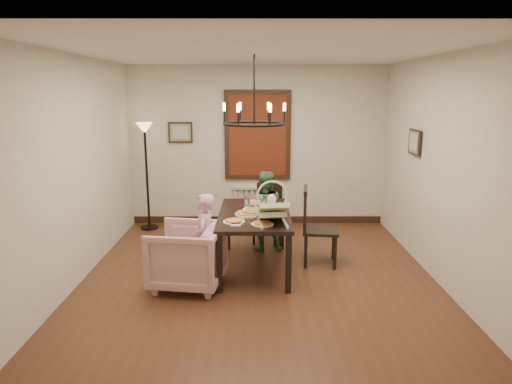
{
  "coord_description": "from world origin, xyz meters",
  "views": [
    {
      "loc": [
        -0.05,
        -5.53,
        2.35
      ],
      "look_at": [
        -0.03,
        0.35,
        1.05
      ],
      "focal_mm": 32.0,
      "sensor_mm": 36.0,
      "label": 1
    }
  ],
  "objects_px": {
    "dining_table": "(254,219)",
    "chair_far": "(267,214)",
    "floor_lamp": "(147,178)",
    "elderly_woman": "(204,248)",
    "baby_bouncer": "(272,209)",
    "seated_man": "(264,218)",
    "drinking_glass": "(266,208)",
    "chair_right": "(321,226)",
    "armchair": "(187,256)"
  },
  "relations": [
    {
      "from": "chair_far",
      "to": "floor_lamp",
      "type": "relative_size",
      "value": 0.52
    },
    {
      "from": "elderly_woman",
      "to": "drinking_glass",
      "type": "distance_m",
      "value": 0.99
    },
    {
      "from": "chair_right",
      "to": "armchair",
      "type": "distance_m",
      "value": 1.89
    },
    {
      "from": "chair_far",
      "to": "elderly_woman",
      "type": "bearing_deg",
      "value": -102.09
    },
    {
      "from": "chair_far",
      "to": "chair_right",
      "type": "relative_size",
      "value": 0.86
    },
    {
      "from": "dining_table",
      "to": "chair_right",
      "type": "xyz_separation_m",
      "value": [
        0.91,
        0.17,
        -0.15
      ]
    },
    {
      "from": "dining_table",
      "to": "floor_lamp",
      "type": "distance_m",
      "value": 2.62
    },
    {
      "from": "dining_table",
      "to": "armchair",
      "type": "height_order",
      "value": "dining_table"
    },
    {
      "from": "chair_far",
      "to": "seated_man",
      "type": "distance_m",
      "value": 0.34
    },
    {
      "from": "chair_right",
      "to": "chair_far",
      "type": "bearing_deg",
      "value": 44.49
    },
    {
      "from": "dining_table",
      "to": "elderly_woman",
      "type": "distance_m",
      "value": 0.84
    },
    {
      "from": "baby_bouncer",
      "to": "drinking_glass",
      "type": "height_order",
      "value": "baby_bouncer"
    },
    {
      "from": "seated_man",
      "to": "floor_lamp",
      "type": "relative_size",
      "value": 0.56
    },
    {
      "from": "armchair",
      "to": "floor_lamp",
      "type": "bearing_deg",
      "value": -148.81
    },
    {
      "from": "dining_table",
      "to": "floor_lamp",
      "type": "xyz_separation_m",
      "value": [
        -1.84,
        1.85,
        0.21
      ]
    },
    {
      "from": "baby_bouncer",
      "to": "floor_lamp",
      "type": "distance_m",
      "value": 3.13
    },
    {
      "from": "baby_bouncer",
      "to": "armchair",
      "type": "bearing_deg",
      "value": 177.58
    },
    {
      "from": "floor_lamp",
      "to": "seated_man",
      "type": "bearing_deg",
      "value": -28.77
    },
    {
      "from": "drinking_glass",
      "to": "chair_right",
      "type": "bearing_deg",
      "value": 15.2
    },
    {
      "from": "drinking_glass",
      "to": "floor_lamp",
      "type": "xyz_separation_m",
      "value": [
        -2.0,
        1.88,
        0.05
      ]
    },
    {
      "from": "baby_bouncer",
      "to": "chair_far",
      "type": "bearing_deg",
      "value": 84.72
    },
    {
      "from": "chair_far",
      "to": "armchair",
      "type": "distance_m",
      "value": 1.95
    },
    {
      "from": "dining_table",
      "to": "chair_far",
      "type": "xyz_separation_m",
      "value": [
        0.2,
        1.09,
        -0.23
      ]
    },
    {
      "from": "elderly_woman",
      "to": "floor_lamp",
      "type": "distance_m",
      "value": 2.71
    },
    {
      "from": "seated_man",
      "to": "drinking_glass",
      "type": "height_order",
      "value": "seated_man"
    },
    {
      "from": "seated_man",
      "to": "baby_bouncer",
      "type": "relative_size",
      "value": 1.81
    },
    {
      "from": "drinking_glass",
      "to": "floor_lamp",
      "type": "relative_size",
      "value": 0.08
    },
    {
      "from": "seated_man",
      "to": "drinking_glass",
      "type": "distance_m",
      "value": 0.86
    },
    {
      "from": "drinking_glass",
      "to": "floor_lamp",
      "type": "height_order",
      "value": "floor_lamp"
    },
    {
      "from": "dining_table",
      "to": "baby_bouncer",
      "type": "relative_size",
      "value": 3.01
    },
    {
      "from": "chair_far",
      "to": "floor_lamp",
      "type": "height_order",
      "value": "floor_lamp"
    },
    {
      "from": "baby_bouncer",
      "to": "floor_lamp",
      "type": "xyz_separation_m",
      "value": [
        -2.06,
        2.35,
        -0.06
      ]
    },
    {
      "from": "armchair",
      "to": "elderly_woman",
      "type": "distance_m",
      "value": 0.23
    },
    {
      "from": "elderly_woman",
      "to": "baby_bouncer",
      "type": "bearing_deg",
      "value": 95.54
    },
    {
      "from": "seated_man",
      "to": "elderly_woman",
      "type": "bearing_deg",
      "value": 55.71
    },
    {
      "from": "chair_right",
      "to": "drinking_glass",
      "type": "relative_size",
      "value": 7.4
    },
    {
      "from": "dining_table",
      "to": "seated_man",
      "type": "bearing_deg",
      "value": 79.23
    },
    {
      "from": "dining_table",
      "to": "chair_far",
      "type": "relative_size",
      "value": 1.78
    },
    {
      "from": "chair_right",
      "to": "baby_bouncer",
      "type": "xyz_separation_m",
      "value": [
        -0.69,
        -0.67,
        0.41
      ]
    },
    {
      "from": "elderly_woman",
      "to": "baby_bouncer",
      "type": "relative_size",
      "value": 1.73
    },
    {
      "from": "chair_far",
      "to": "chair_right",
      "type": "distance_m",
      "value": 1.17
    },
    {
      "from": "elderly_woman",
      "to": "armchair",
      "type": "bearing_deg",
      "value": -76.51
    },
    {
      "from": "elderly_woman",
      "to": "seated_man",
      "type": "bearing_deg",
      "value": 152.94
    },
    {
      "from": "armchair",
      "to": "drinking_glass",
      "type": "xyz_separation_m",
      "value": [
        0.98,
        0.53,
        0.46
      ]
    },
    {
      "from": "dining_table",
      "to": "armchair",
      "type": "bearing_deg",
      "value": -145.21
    },
    {
      "from": "chair_right",
      "to": "seated_man",
      "type": "height_order",
      "value": "chair_right"
    },
    {
      "from": "elderly_woman",
      "to": "drinking_glass",
      "type": "relative_size",
      "value": 6.5
    },
    {
      "from": "dining_table",
      "to": "armchair",
      "type": "xyz_separation_m",
      "value": [
        -0.82,
        -0.56,
        -0.3
      ]
    },
    {
      "from": "dining_table",
      "to": "chair_far",
      "type": "bearing_deg",
      "value": 80.11
    },
    {
      "from": "elderly_woman",
      "to": "baby_bouncer",
      "type": "height_order",
      "value": "baby_bouncer"
    }
  ]
}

